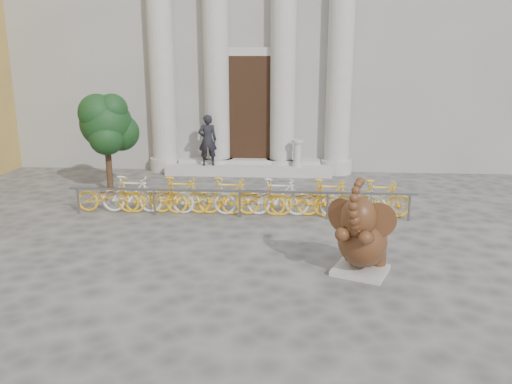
# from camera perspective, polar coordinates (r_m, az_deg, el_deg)

# --- Properties ---
(ground) EXTENTS (80.00, 80.00, 0.00)m
(ground) POSITION_cam_1_polar(r_m,az_deg,el_deg) (9.43, -5.93, -9.75)
(ground) COLOR #474442
(ground) RESTS_ON ground
(classical_building) EXTENTS (22.00, 10.70, 12.00)m
(classical_building) POSITION_cam_1_polar(r_m,az_deg,el_deg) (23.58, 0.38, 19.35)
(classical_building) COLOR gray
(classical_building) RESTS_ON ground
(entrance_steps) EXTENTS (6.00, 1.20, 0.36)m
(entrance_steps) POSITION_cam_1_polar(r_m,az_deg,el_deg) (18.32, -0.82, 2.65)
(entrance_steps) COLOR #A8A59E
(entrance_steps) RESTS_ON ground
(elephant_statue) EXTENTS (1.30, 1.52, 1.92)m
(elephant_statue) POSITION_cam_1_polar(r_m,az_deg,el_deg) (9.54, 11.97, -5.22)
(elephant_statue) COLOR #A8A59E
(elephant_statue) RESTS_ON ground
(bike_rack) EXTENTS (9.03, 0.53, 1.00)m
(bike_rack) POSITION_cam_1_polar(r_m,az_deg,el_deg) (13.14, -1.82, -0.49)
(bike_rack) COLOR slate
(bike_rack) RESTS_ON ground
(tree) EXTENTS (1.76, 1.61, 3.05)m
(tree) POSITION_cam_1_polar(r_m,az_deg,el_deg) (15.83, -16.69, 7.41)
(tree) COLOR #332114
(tree) RESTS_ON ground
(pedestrian) EXTENTS (0.75, 0.58, 1.83)m
(pedestrian) POSITION_cam_1_polar(r_m,az_deg,el_deg) (18.01, -5.56, 5.92)
(pedestrian) COLOR black
(pedestrian) RESTS_ON entrance_steps
(balustrade_post) EXTENTS (0.39, 0.39, 0.95)m
(balustrade_post) POSITION_cam_1_polar(r_m,az_deg,el_deg) (17.84, 4.73, 4.32)
(balustrade_post) COLOR #A8A59E
(balustrade_post) RESTS_ON entrance_steps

